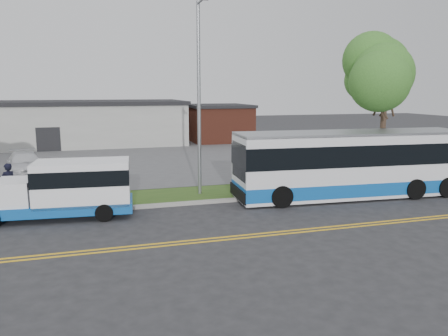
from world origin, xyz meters
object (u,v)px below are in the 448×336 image
object	(u,v)px
parked_car_b	(25,163)
transit_bus	(352,164)
shuttle_bus	(68,188)
tree_east	(386,75)
pedestrian	(8,183)
streetlight_near	(199,93)

from	to	relation	value
parked_car_b	transit_bus	bearing A→B (deg)	-43.95
shuttle_bus	parked_car_b	distance (m)	10.90
transit_bus	tree_east	bearing A→B (deg)	39.11
transit_bus	pedestrian	size ratio (longest dim) A/B	6.33
tree_east	parked_car_b	world-z (taller)	tree_east
streetlight_near	pedestrian	size ratio (longest dim) A/B	4.95
transit_bus	pedestrian	distance (m)	16.72
shuttle_bus	transit_bus	distance (m)	13.65
tree_east	parked_car_b	bearing A→B (deg)	158.64
streetlight_near	parked_car_b	xyz separation A→B (m)	(-9.41, 8.25, -4.42)
parked_car_b	tree_east	bearing A→B (deg)	-33.08
tree_east	shuttle_bus	world-z (taller)	tree_east
transit_bus	parked_car_b	distance (m)	19.85
tree_east	transit_bus	size ratio (longest dim) A/B	0.69
parked_car_b	pedestrian	bearing A→B (deg)	-99.21
tree_east	shuttle_bus	bearing A→B (deg)	-171.93
shuttle_bus	parked_car_b	world-z (taller)	shuttle_bus
streetlight_near	parked_car_b	world-z (taller)	streetlight_near
pedestrian	transit_bus	bearing A→B (deg)	130.99
transit_bus	shuttle_bus	bearing A→B (deg)	-177.01
transit_bus	parked_car_b	size ratio (longest dim) A/B	2.49
tree_east	transit_bus	bearing A→B (deg)	-144.48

